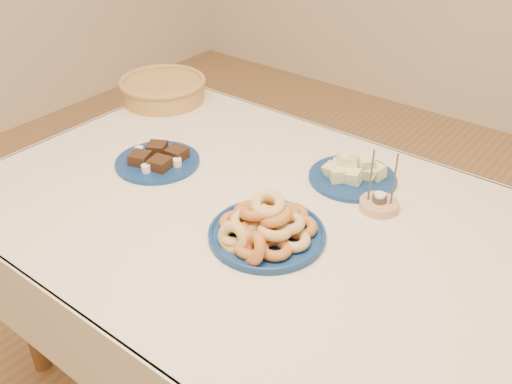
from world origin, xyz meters
TOP-DOWN VIEW (x-y plane):
  - dining_table at (0.00, 0.00)m, footprint 1.71×1.11m
  - donut_platter at (0.06, -0.09)m, footprint 0.34×0.34m
  - melon_plate at (0.09, 0.30)m, footprint 0.26×0.26m
  - brownie_plate at (-0.44, 0.01)m, footprint 0.33×0.33m
  - wicker_basket at (-0.77, 0.36)m, footprint 0.38×0.38m
  - candle_holder at (0.22, 0.21)m, footprint 0.14×0.14m

SIDE VIEW (x-z plane):
  - dining_table at x=0.00m, z-range 0.27..1.02m
  - brownie_plate at x=-0.44m, z-range 0.74..0.79m
  - candle_holder at x=0.22m, z-range 0.68..0.86m
  - melon_plate at x=0.09m, z-range 0.73..0.82m
  - donut_platter at x=0.06m, z-range 0.72..0.85m
  - wicker_basket at x=-0.77m, z-range 0.75..0.84m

